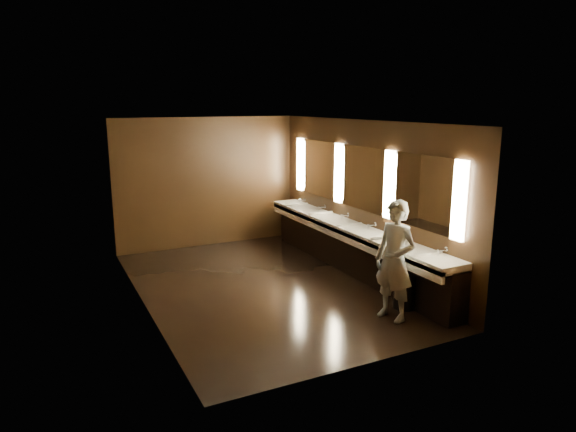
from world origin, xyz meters
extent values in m
plane|color=black|center=(0.00, 0.00, 0.00)|extent=(6.00, 6.00, 0.00)
cube|color=#2D2D2B|center=(0.00, 0.00, 2.80)|extent=(4.00, 6.00, 0.02)
cube|color=black|center=(0.00, 3.00, 1.40)|extent=(4.00, 0.02, 2.80)
cube|color=black|center=(0.00, -3.00, 1.40)|extent=(4.00, 0.02, 2.80)
cube|color=black|center=(-2.00, 0.00, 1.40)|extent=(0.02, 6.00, 2.80)
cube|color=black|center=(2.00, 0.00, 1.40)|extent=(0.02, 6.00, 2.80)
cube|color=black|center=(1.82, 0.00, 0.40)|extent=(0.36, 5.40, 0.81)
cube|color=white|center=(1.73, 0.00, 0.85)|extent=(0.55, 5.40, 0.12)
cube|color=white|center=(1.48, 0.00, 0.77)|extent=(0.06, 5.40, 0.18)
cylinder|color=silver|center=(1.91, -2.20, 0.99)|extent=(0.18, 0.04, 0.04)
cylinder|color=silver|center=(1.91, -1.32, 0.99)|extent=(0.18, 0.04, 0.04)
cylinder|color=silver|center=(1.91, -0.44, 0.99)|extent=(0.18, 0.04, 0.04)
cylinder|color=silver|center=(1.91, 0.44, 0.99)|extent=(0.18, 0.04, 0.04)
cylinder|color=silver|center=(1.91, 1.32, 0.99)|extent=(0.18, 0.04, 0.04)
cylinder|color=silver|center=(1.91, 2.20, 0.99)|extent=(0.18, 0.04, 0.04)
cube|color=#FAE6B7|center=(1.97, -2.40, 1.75)|extent=(0.06, 0.22, 1.15)
cube|color=white|center=(1.99, -1.60, 1.75)|extent=(0.03, 1.32, 1.15)
cube|color=#FAE6B7|center=(1.97, -0.80, 1.75)|extent=(0.06, 0.23, 1.15)
cube|color=white|center=(1.99, 0.00, 1.75)|extent=(0.03, 1.32, 1.15)
cube|color=#FAE6B7|center=(1.97, 0.80, 1.75)|extent=(0.06, 0.23, 1.15)
cube|color=white|center=(1.99, 1.60, 1.75)|extent=(0.03, 1.32, 1.15)
cube|color=#FAE6B7|center=(1.97, 2.40, 1.75)|extent=(0.06, 0.22, 1.15)
imported|color=#99C6E5|center=(1.16, -2.04, 0.88)|extent=(0.59, 0.74, 1.76)
cylinder|color=black|center=(1.58, -1.81, 0.27)|extent=(0.36, 0.36, 0.54)
camera|label=1|loc=(-3.35, -7.67, 3.11)|focal=32.00mm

